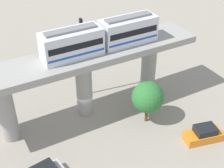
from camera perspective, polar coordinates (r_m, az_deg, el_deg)
ground_plane at (r=39.87m, az=-4.72°, el=-4.97°), size 120.00×120.00×0.00m
viaduct at (r=36.35m, az=-5.17°, el=2.50°), size 5.20×28.00×8.15m
train at (r=35.50m, az=-1.97°, el=8.41°), size 2.64×13.55×3.24m
parked_car_orange at (r=37.00m, az=16.01°, el=-8.64°), size 2.72×4.50×1.76m
tree_near_viaduct at (r=36.57m, az=6.38°, el=-2.36°), size 3.69×3.69×5.31m
signal_post at (r=39.66m, az=-5.23°, el=5.07°), size 0.44×0.28×10.75m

